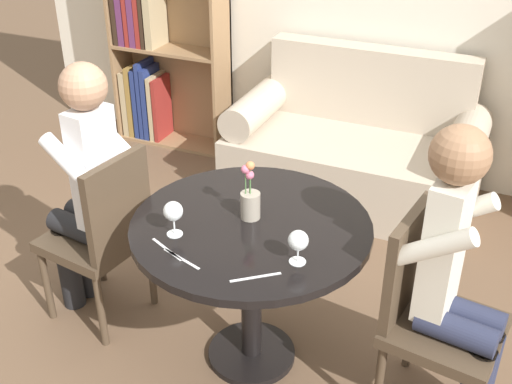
{
  "coord_description": "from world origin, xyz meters",
  "views": [
    {
      "loc": [
        0.9,
        -2.0,
        2.14
      ],
      "look_at": [
        0.0,
        0.05,
        0.85
      ],
      "focal_mm": 45.0,
      "sensor_mm": 36.0,
      "label": 1
    }
  ],
  "objects": [
    {
      "name": "flower_vase",
      "position": [
        -0.02,
        0.04,
        0.81
      ],
      "size": [
        0.08,
        0.08,
        0.26
      ],
      "color": "#9E9384",
      "rests_on": "round_table"
    },
    {
      "name": "knife_right_setting",
      "position": [
        0.16,
        -0.32,
        0.73
      ],
      "size": [
        0.16,
        0.13,
        0.0
      ],
      "color": "silver",
      "rests_on": "round_table"
    },
    {
      "name": "fork_left_setting",
      "position": [
        -0.14,
        -0.33,
        0.73
      ],
      "size": [
        0.18,
        0.07,
        0.0
      ],
      "color": "silver",
      "rests_on": "round_table"
    },
    {
      "name": "couch",
      "position": [
        0.0,
        1.63,
        0.31
      ],
      "size": [
        1.56,
        0.8,
        0.92
      ],
      "color": "#B7A893",
      "rests_on": "ground_plane"
    },
    {
      "name": "chair_left",
      "position": [
        -0.74,
        -0.01,
        0.49
      ],
      "size": [
        0.48,
        0.48,
        0.9
      ],
      "rotation": [
        0.0,
        0.0,
        -1.72
      ],
      "color": "#473828",
      "rests_on": "ground_plane"
    },
    {
      "name": "knife_left_setting",
      "position": [
        -0.22,
        -0.3,
        0.73
      ],
      "size": [
        0.18,
        0.09,
        0.0
      ],
      "color": "silver",
      "rests_on": "round_table"
    },
    {
      "name": "person_left",
      "position": [
        -0.83,
        0.01,
        0.69
      ],
      "size": [
        0.45,
        0.38,
        1.3
      ],
      "rotation": [
        0.0,
        0.0,
        -1.72
      ],
      "color": "black",
      "rests_on": "ground_plane"
    },
    {
      "name": "round_table",
      "position": [
        0.0,
        0.0,
        0.59
      ],
      "size": [
        0.99,
        0.99,
        0.73
      ],
      "color": "black",
      "rests_on": "ground_plane"
    },
    {
      "name": "chair_right",
      "position": [
        0.74,
        0.04,
        0.49
      ],
      "size": [
        0.48,
        0.48,
        0.9
      ],
      "rotation": [
        0.0,
        0.0,
        1.42
      ],
      "color": "#473828",
      "rests_on": "ground_plane"
    },
    {
      "name": "wine_glass_left",
      "position": [
        -0.24,
        -0.2,
        0.83
      ],
      "size": [
        0.08,
        0.08,
        0.15
      ],
      "color": "white",
      "rests_on": "round_table"
    },
    {
      "name": "wine_glass_right",
      "position": [
        0.27,
        -0.17,
        0.82
      ],
      "size": [
        0.08,
        0.08,
        0.14
      ],
      "color": "white",
      "rests_on": "round_table"
    },
    {
      "name": "bookshelf_left",
      "position": [
        -1.61,
        1.9,
        0.71
      ],
      "size": [
        0.86,
        0.28,
        1.46
      ],
      "color": "#93704C",
      "rests_on": "ground_plane"
    },
    {
      "name": "person_right",
      "position": [
        0.83,
        0.02,
        0.69
      ],
      "size": [
        0.45,
        0.38,
        1.28
      ],
      "rotation": [
        0.0,
        0.0,
        1.42
      ],
      "color": "#282D47",
      "rests_on": "ground_plane"
    },
    {
      "name": "ground_plane",
      "position": [
        0.0,
        0.0,
        0.0
      ],
      "size": [
        16.0,
        16.0,
        0.0
      ],
      "primitive_type": "plane",
      "color": "brown"
    }
  ]
}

